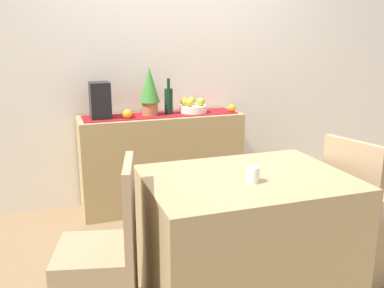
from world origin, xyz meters
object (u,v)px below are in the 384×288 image
object	(u,v)px
wine_bottle	(169,101)
chair_near_window	(101,280)
dining_table	(245,238)
coffee_cup	(253,175)
potted_plant	(149,89)
fruit_bowl	(193,109)
chair_by_corner	(362,234)
coffee_maker	(100,101)
sideboard_console	(162,161)

from	to	relation	value
wine_bottle	chair_near_window	xyz separation A→B (m)	(-0.79, -1.48, -0.68)
wine_bottle	dining_table	size ratio (longest dim) A/B	0.28
coffee_cup	potted_plant	bearing A→B (deg)	96.56
fruit_bowl	chair_by_corner	world-z (taller)	chair_by_corner
potted_plant	chair_by_corner	xyz separation A→B (m)	(1.02, -1.48, -0.79)
dining_table	coffee_cup	xyz separation A→B (m)	(-0.01, -0.10, 0.41)
coffee_maker	chair_by_corner	size ratio (longest dim) A/B	0.33
fruit_bowl	coffee_cup	bearing A→B (deg)	-97.49
coffee_cup	chair_near_window	xyz separation A→B (m)	(-0.81, 0.09, -0.52)
fruit_bowl	coffee_cup	distance (m)	1.59
chair_near_window	chair_by_corner	xyz separation A→B (m)	(1.65, -0.00, 0.00)
coffee_maker	dining_table	size ratio (longest dim) A/B	0.27
sideboard_console	wine_bottle	bearing A→B (deg)	-0.00
potted_plant	chair_near_window	xyz separation A→B (m)	(-0.63, -1.48, -0.79)
wine_bottle	dining_table	distance (m)	1.59
dining_table	potted_plant	bearing A→B (deg)	97.55
coffee_cup	sideboard_console	bearing A→B (deg)	93.20
fruit_bowl	sideboard_console	bearing A→B (deg)	180.00
sideboard_console	chair_by_corner	distance (m)	1.75
fruit_bowl	chair_by_corner	size ratio (longest dim) A/B	0.27
sideboard_console	wine_bottle	world-z (taller)	wine_bottle
sideboard_console	coffee_maker	distance (m)	0.76
wine_bottle	chair_near_window	bearing A→B (deg)	-118.13
coffee_maker	fruit_bowl	bearing A→B (deg)	0.00
dining_table	coffee_cup	size ratio (longest dim) A/B	13.21
sideboard_console	coffee_maker	bearing A→B (deg)	180.00
fruit_bowl	potted_plant	xyz separation A→B (m)	(-0.39, -0.00, 0.19)
coffee_cup	chair_by_corner	distance (m)	0.99
sideboard_console	chair_near_window	xyz separation A→B (m)	(-0.72, -1.48, -0.15)
coffee_maker	dining_table	world-z (taller)	coffee_maker
dining_table	chair_by_corner	distance (m)	0.83
dining_table	chair_by_corner	bearing A→B (deg)	-0.29
potted_plant	chair_near_window	size ratio (longest dim) A/B	0.46
coffee_maker	chair_by_corner	bearing A→B (deg)	-46.01
dining_table	coffee_cup	bearing A→B (deg)	-98.63
sideboard_console	coffee_maker	world-z (taller)	coffee_maker
chair_by_corner	sideboard_console	bearing A→B (deg)	121.99
sideboard_console	coffee_cup	bearing A→B (deg)	-86.80
coffee_maker	coffee_cup	size ratio (longest dim) A/B	3.54
wine_bottle	coffee_maker	size ratio (longest dim) A/B	1.04
chair_near_window	chair_by_corner	bearing A→B (deg)	-0.02
wine_bottle	chair_by_corner	distance (m)	1.84
sideboard_console	dining_table	bearing A→B (deg)	-86.02
sideboard_console	chair_near_window	world-z (taller)	chair_near_window
fruit_bowl	wine_bottle	bearing A→B (deg)	-180.00
wine_bottle	dining_table	xyz separation A→B (m)	(0.03, -1.48, -0.58)
fruit_bowl	dining_table	bearing A→B (deg)	-97.41
coffee_maker	chair_near_window	world-z (taller)	coffee_maker
dining_table	chair_near_window	size ratio (longest dim) A/B	1.24
chair_near_window	chair_by_corner	distance (m)	1.65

